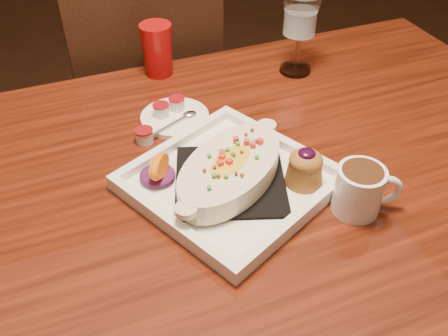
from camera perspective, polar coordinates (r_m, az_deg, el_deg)
name	(u,v)px	position (r m, az deg, el deg)	size (l,w,h in m)	color
table	(222,209)	(1.00, -0.26, -4.72)	(1.50, 0.90, 0.75)	maroon
chair_far	(147,108)	(1.57, -8.77, 6.81)	(0.42, 0.42, 0.93)	black
plate	(235,174)	(0.89, 1.22, -0.68)	(0.41, 0.41, 0.08)	white
coffee_mug	(361,189)	(0.86, 15.36, -2.29)	(0.11, 0.08, 0.09)	white
goblet	(300,19)	(1.20, 8.71, 16.48)	(0.09, 0.09, 0.19)	silver
saucer	(173,116)	(1.07, -5.80, 5.98)	(0.15, 0.15, 0.10)	white
creamer_loose	(144,136)	(1.01, -9.10, 3.68)	(0.04, 0.04, 0.03)	silver
red_tumbler	(157,50)	(1.22, -7.63, 13.24)	(0.08, 0.08, 0.13)	#A20B0C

